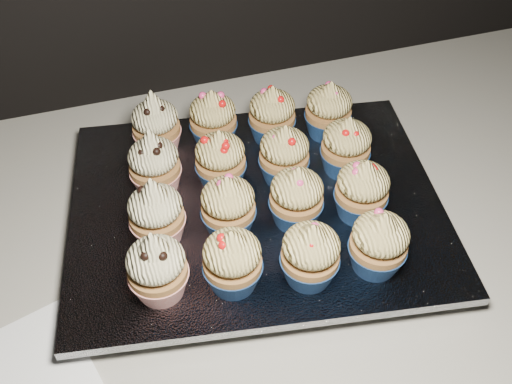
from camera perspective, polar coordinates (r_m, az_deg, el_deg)
worktop at (r=0.73m, az=-4.33°, el=-4.44°), size 2.44×0.64×0.04m
baking_tray at (r=0.71m, az=-0.00°, el=-2.19°), size 0.46×0.38×0.02m
foil_lining at (r=0.70m, az=-0.00°, el=-1.26°), size 0.50×0.42×0.01m
cupcake_0 at (r=0.59m, az=-9.87°, el=-7.44°), size 0.06×0.06×0.10m
cupcake_1 at (r=0.59m, az=-2.38°, el=-6.91°), size 0.06×0.06×0.08m
cupcake_2 at (r=0.60m, az=5.45°, el=-6.24°), size 0.06×0.06×0.08m
cupcake_3 at (r=0.62m, az=12.18°, el=-5.02°), size 0.06×0.06×0.08m
cupcake_4 at (r=0.64m, az=-9.94°, el=-2.12°), size 0.06×0.06×0.10m
cupcake_5 at (r=0.64m, az=-2.81°, el=-1.46°), size 0.06×0.06×0.08m
cupcake_6 at (r=0.65m, az=4.06°, el=-0.54°), size 0.06×0.06×0.08m
cupcake_7 at (r=0.67m, az=10.54°, el=0.15°), size 0.06×0.06×0.08m
cupcake_8 at (r=0.70m, az=-10.13°, el=2.76°), size 0.06×0.06×0.10m
cupcake_9 at (r=0.69m, az=-3.58°, el=3.20°), size 0.06×0.06×0.08m
cupcake_10 at (r=0.70m, az=2.83°, el=3.72°), size 0.06×0.06×0.08m
cupcake_11 at (r=0.72m, az=8.98°, el=4.51°), size 0.06×0.06×0.08m
cupcake_12 at (r=0.75m, az=-9.97°, el=6.62°), size 0.06×0.06×0.10m
cupcake_13 at (r=0.75m, az=-4.31°, el=7.25°), size 0.06×0.06×0.08m
cupcake_14 at (r=0.76m, az=1.62°, el=7.69°), size 0.06×0.06×0.08m
cupcake_15 at (r=0.77m, az=7.26°, el=8.07°), size 0.06×0.06×0.08m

